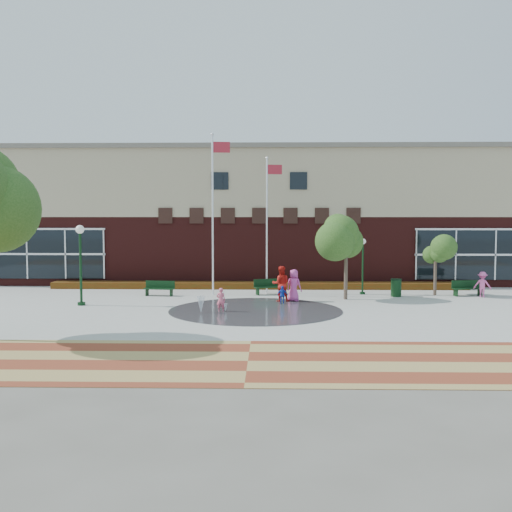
{
  "coord_description": "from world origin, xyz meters",
  "views": [
    {
      "loc": [
        0.69,
        -25.74,
        4.68
      ],
      "look_at": [
        0.0,
        4.0,
        2.6
      ],
      "focal_mm": 42.0,
      "sensor_mm": 36.0,
      "label": 1
    }
  ],
  "objects_px": {
    "flagpole_right": "(268,218)",
    "trash_can": "(396,288)",
    "flagpole_left": "(214,205)",
    "child_splash": "(221,300)",
    "bench_left": "(159,291)"
  },
  "relations": [
    {
      "from": "trash_can",
      "to": "child_splash",
      "type": "bearing_deg",
      "value": -149.73
    },
    {
      "from": "bench_left",
      "to": "child_splash",
      "type": "bearing_deg",
      "value": -46.47
    },
    {
      "from": "flagpole_left",
      "to": "child_splash",
      "type": "bearing_deg",
      "value": -89.34
    },
    {
      "from": "bench_left",
      "to": "trash_can",
      "type": "xyz_separation_m",
      "value": [
        13.49,
        0.04,
        0.24
      ]
    },
    {
      "from": "flagpole_left",
      "to": "trash_can",
      "type": "height_order",
      "value": "flagpole_left"
    },
    {
      "from": "bench_left",
      "to": "child_splash",
      "type": "height_order",
      "value": "child_splash"
    },
    {
      "from": "flagpole_left",
      "to": "flagpole_right",
      "type": "height_order",
      "value": "flagpole_left"
    },
    {
      "from": "flagpole_right",
      "to": "child_splash",
      "type": "xyz_separation_m",
      "value": [
        -2.21,
        -6.79,
        -3.9
      ]
    },
    {
      "from": "flagpole_right",
      "to": "trash_can",
      "type": "height_order",
      "value": "flagpole_right"
    },
    {
      "from": "trash_can",
      "to": "child_splash",
      "type": "relative_size",
      "value": 0.88
    },
    {
      "from": "flagpole_left",
      "to": "child_splash",
      "type": "height_order",
      "value": "flagpole_left"
    },
    {
      "from": "flagpole_right",
      "to": "child_splash",
      "type": "bearing_deg",
      "value": -122.26
    },
    {
      "from": "flagpole_left",
      "to": "child_splash",
      "type": "relative_size",
      "value": 7.96
    },
    {
      "from": "trash_can",
      "to": "bench_left",
      "type": "bearing_deg",
      "value": -179.84
    },
    {
      "from": "flagpole_right",
      "to": "bench_left",
      "type": "height_order",
      "value": "flagpole_right"
    }
  ]
}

